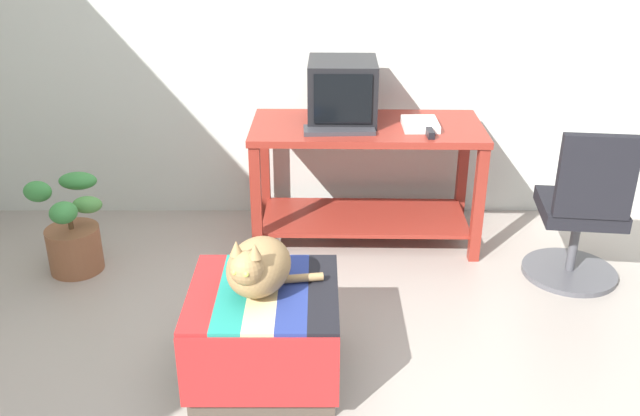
{
  "coord_description": "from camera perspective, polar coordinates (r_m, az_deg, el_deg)",
  "views": [
    {
      "loc": [
        0.03,
        -2.23,
        1.98
      ],
      "look_at": [
        0.01,
        0.85,
        0.55
      ],
      "focal_mm": 38.66,
      "sensor_mm": 36.0,
      "label": 1
    }
  ],
  "objects": [
    {
      "name": "pen",
      "position": [
        4.07,
        9.15,
        6.86
      ],
      "size": [
        0.11,
        0.1,
        0.01
      ],
      "primitive_type": "cylinder",
      "rotation": [
        0.0,
        1.57,
        0.72
      ],
      "color": "black",
      "rests_on": "desk"
    },
    {
      "name": "back_wall",
      "position": [
        4.34,
        -0.12,
        15.85
      ],
      "size": [
        8.0,
        0.1,
        2.6
      ],
      "primitive_type": "cube",
      "color": "silver",
      "rests_on": "ground_plane"
    },
    {
      "name": "keyboard",
      "position": [
        3.9,
        1.84,
        6.46
      ],
      "size": [
        0.41,
        0.17,
        0.02
      ],
      "primitive_type": "cube",
      "rotation": [
        0.0,
        0.0,
        0.04
      ],
      "color": "#333338",
      "rests_on": "desk"
    },
    {
      "name": "cat",
      "position": [
        2.88,
        -4.95,
        -4.85
      ],
      "size": [
        0.44,
        0.4,
        0.3
      ],
      "rotation": [
        0.0,
        0.0,
        -0.29
      ],
      "color": "#9E7A4C",
      "rests_on": "ottoman_with_blanket"
    },
    {
      "name": "desk",
      "position": [
        4.12,
        4.05,
        3.77
      ],
      "size": [
        1.36,
        0.64,
        0.74
      ],
      "rotation": [
        0.0,
        0.0,
        -0.02
      ],
      "color": "maroon",
      "rests_on": "ground_plane"
    },
    {
      "name": "book",
      "position": [
        4.01,
        8.53,
        6.87
      ],
      "size": [
        0.2,
        0.25,
        0.04
      ],
      "primitive_type": "cube",
      "rotation": [
        0.0,
        0.0,
        0.0
      ],
      "color": "white",
      "rests_on": "desk"
    },
    {
      "name": "tv_monitor",
      "position": [
        4.06,
        2.12,
        9.6
      ],
      "size": [
        0.4,
        0.42,
        0.36
      ],
      "rotation": [
        0.0,
        0.0,
        -0.02
      ],
      "color": "black",
      "rests_on": "desk"
    },
    {
      "name": "stapler",
      "position": [
        3.87,
        9.34,
        6.12
      ],
      "size": [
        0.04,
        0.11,
        0.04
      ],
      "primitive_type": "cube",
      "rotation": [
        0.0,
        0.0,
        0.03
      ],
      "color": "black",
      "rests_on": "desk"
    },
    {
      "name": "ground_plane",
      "position": [
        2.98,
        -0.37,
        -16.68
      ],
      "size": [
        14.0,
        14.0,
        0.0
      ],
      "primitive_type": "plane",
      "color": "#9E9389"
    },
    {
      "name": "ottoman_with_blanket",
      "position": [
        3.07,
        -4.39,
        -10.26
      ],
      "size": [
        0.64,
        0.64,
        0.43
      ],
      "color": "#4C4238",
      "rests_on": "ground_plane"
    },
    {
      "name": "potted_plant",
      "position": [
        4.1,
        -19.55,
        -2.08
      ],
      "size": [
        0.4,
        0.41,
        0.55
      ],
      "color": "brown",
      "rests_on": "ground_plane"
    },
    {
      "name": "office_chair",
      "position": [
        3.94,
        21.07,
        -0.72
      ],
      "size": [
        0.52,
        0.52,
        0.89
      ],
      "rotation": [
        0.0,
        0.0,
        3.02
      ],
      "color": "#4C4C51",
      "rests_on": "ground_plane"
    }
  ]
}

